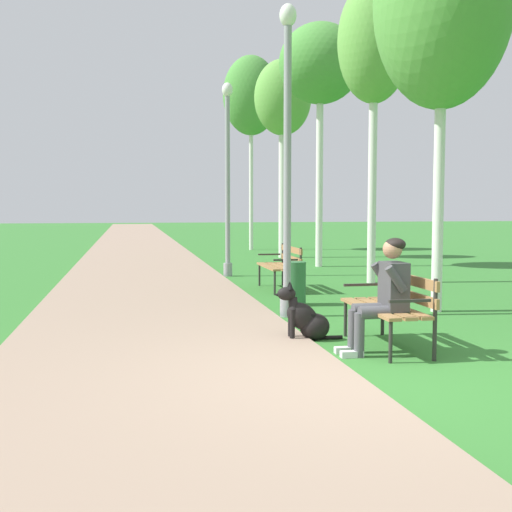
% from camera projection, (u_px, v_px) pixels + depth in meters
% --- Properties ---
extents(ground_plane, '(120.00, 120.00, 0.00)m').
position_uv_depth(ground_plane, '(373.00, 379.00, 5.89)').
color(ground_plane, '#33752D').
extents(paved_path, '(3.49, 60.00, 0.04)m').
position_uv_depth(paved_path, '(136.00, 242.00, 29.01)').
color(paved_path, gray).
rests_on(paved_path, ground).
extents(park_bench_near, '(0.55, 1.50, 0.85)m').
position_uv_depth(park_bench_near, '(391.00, 302.00, 7.20)').
color(park_bench_near, olive).
rests_on(park_bench_near, ground).
extents(park_bench_mid, '(0.55, 1.50, 0.85)m').
position_uv_depth(park_bench_mid, '(282.00, 263.00, 12.24)').
color(park_bench_mid, olive).
rests_on(park_bench_mid, ground).
extents(person_seated_on_near_bench, '(0.74, 0.49, 1.25)m').
position_uv_depth(person_seated_on_near_bench, '(384.00, 291.00, 6.87)').
color(person_seated_on_near_bench, '#4C4C51').
rests_on(person_seated_on_near_bench, ground).
extents(dog_black, '(0.83, 0.30, 0.71)m').
position_uv_depth(dog_black, '(306.00, 319.00, 7.61)').
color(dog_black, black).
rests_on(dog_black, ground).
extents(lamp_post_near, '(0.24, 0.24, 4.41)m').
position_uv_depth(lamp_post_near, '(287.00, 157.00, 9.11)').
color(lamp_post_near, gray).
rests_on(lamp_post_near, ground).
extents(lamp_post_mid, '(0.24, 0.24, 4.36)m').
position_uv_depth(lamp_post_mid, '(228.00, 177.00, 14.53)').
color(lamp_post_mid, gray).
rests_on(lamp_post_mid, ground).
extents(birch_tree_second, '(1.99, 2.18, 6.19)m').
position_uv_depth(birch_tree_second, '(443.00, 1.00, 9.37)').
color(birch_tree_second, silver).
rests_on(birch_tree_second, ground).
extents(birch_tree_third, '(1.49, 1.47, 6.18)m').
position_uv_depth(birch_tree_third, '(374.00, 45.00, 13.03)').
color(birch_tree_third, silver).
rests_on(birch_tree_third, ground).
extents(birch_tree_fourth, '(2.16, 2.07, 6.34)m').
position_uv_depth(birch_tree_fourth, '(320.00, 65.00, 16.68)').
color(birch_tree_fourth, silver).
rests_on(birch_tree_fourth, ground).
extents(birch_tree_fifth, '(1.77, 1.53, 6.11)m').
position_uv_depth(birch_tree_fifth, '(283.00, 101.00, 19.76)').
color(birch_tree_fifth, silver).
rests_on(birch_tree_fifth, ground).
extents(birch_tree_sixth, '(2.05, 1.81, 7.06)m').
position_uv_depth(birch_tree_sixth, '(251.00, 96.00, 23.31)').
color(birch_tree_sixth, silver).
rests_on(birch_tree_sixth, ground).
extents(litter_bin, '(0.36, 0.36, 0.70)m').
position_uv_depth(litter_bin, '(295.00, 283.00, 10.34)').
color(litter_bin, '#2D6638').
rests_on(litter_bin, ground).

